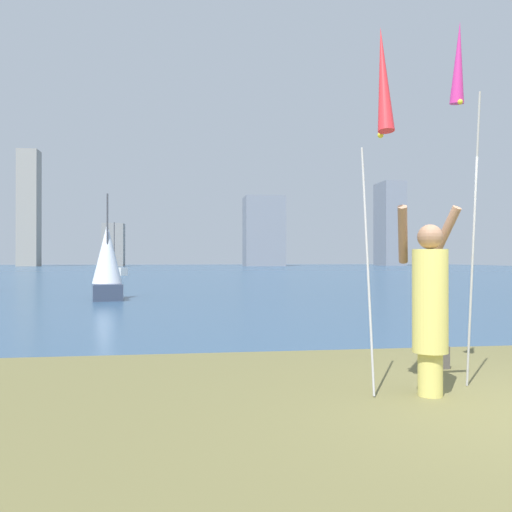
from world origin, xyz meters
The scene contains 11 objects.
ground centered at (0.00, 50.95, -0.06)m, with size 120.00×138.00×0.12m.
person centered at (-0.91, 0.77, 0.96)m, with size 0.72×0.53×1.96m.
kite_flag_left centered at (-1.50, 0.54, 3.06)m, with size 0.16×0.79×3.69m.
kite_flag_right centered at (-0.31, 1.25, 3.49)m, with size 0.16×0.57×4.10m.
bag centered at (-0.14, 2.06, 0.14)m, with size 0.19×0.20×0.29m.
sailboat_0 centered at (-8.84, 41.43, 0.36)m, with size 2.33×2.33×4.43m.
sailboat_5 centered at (-5.93, 14.66, 1.16)m, with size 1.26×2.15×3.64m.
skyline_tower_0 centered at (-30.47, 97.61, 10.51)m, with size 3.52×3.65×21.02m.
skyline_tower_1 centered at (-15.26, 95.20, 3.85)m, with size 3.77×3.61×7.70m.
skyline_tower_2 centered at (12.05, 94.21, 6.42)m, with size 7.27×6.10×12.85m.
skyline_tower_3 centered at (38.09, 97.88, 8.26)m, with size 4.27×6.90×16.53m.
Camera 1 is at (-3.46, -4.46, 1.41)m, focal length 37.77 mm.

